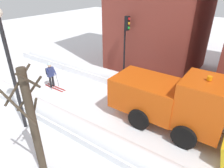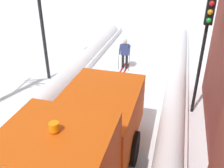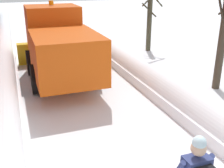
% 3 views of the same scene
% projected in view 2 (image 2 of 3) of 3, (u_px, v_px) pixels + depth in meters
% --- Properties ---
extents(plow_truck, '(3.20, 5.98, 3.12)m').
position_uv_depth(plow_truck, '(84.00, 142.00, 6.67)').
color(plow_truck, '#DB510F').
rests_on(plow_truck, ground).
extents(skier, '(0.62, 1.80, 1.81)m').
position_uv_depth(skier, '(125.00, 52.00, 14.00)').
color(skier, black).
rests_on(skier, ground).
extents(traffic_light_pole, '(0.28, 0.42, 4.62)m').
position_uv_depth(traffic_light_pole, '(205.00, 38.00, 8.99)').
color(traffic_light_pole, black).
rests_on(traffic_light_pole, ground).
extents(street_lamp, '(0.40, 0.40, 5.70)m').
position_uv_depth(street_lamp, '(40.00, 9.00, 11.69)').
color(street_lamp, black).
rests_on(street_lamp, ground).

